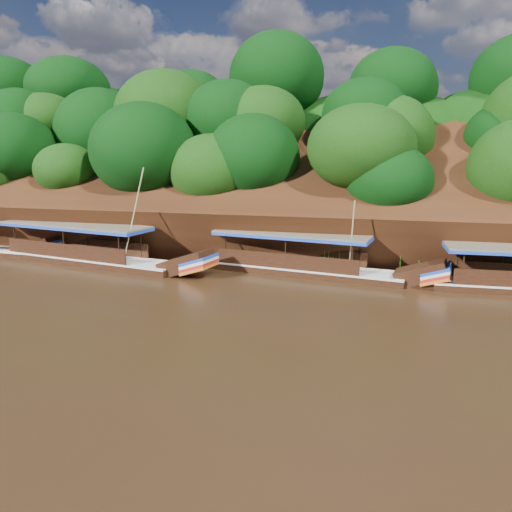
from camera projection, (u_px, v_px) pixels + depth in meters
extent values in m
plane|color=black|center=(285.00, 316.00, 23.97)|extent=(160.00, 160.00, 0.00)
cube|color=#32180B|center=(325.00, 207.00, 38.42)|extent=(120.00, 16.12, 13.64)
cube|color=#32180B|center=(335.00, 232.00, 48.64)|extent=(120.00, 24.00, 12.00)
ellipsoid|color=#0A3F0E|center=(35.00, 138.00, 50.14)|extent=(20.00, 10.00, 8.00)
ellipsoid|color=#0A3F0E|center=(247.00, 207.00, 38.91)|extent=(18.00, 8.00, 6.40)
ellipsoid|color=#0A3F0E|center=(336.00, 134.00, 43.88)|extent=(24.00, 11.00, 8.40)
cube|color=black|center=(303.00, 274.00, 32.08)|extent=(13.12, 4.50, 0.97)
cube|color=silver|center=(303.00, 267.00, 31.98)|extent=(13.13, 4.57, 0.11)
cube|color=black|center=(421.00, 274.00, 29.05)|extent=(3.32, 2.26, 1.82)
cube|color=#1B41B3|center=(436.00, 270.00, 28.67)|extent=(1.88, 2.09, 0.66)
cube|color=red|center=(436.00, 276.00, 28.74)|extent=(1.88, 2.09, 0.66)
cube|color=brown|center=(292.00, 233.00, 31.86)|extent=(10.42, 4.38, 0.13)
cube|color=#1B41B3|center=(292.00, 235.00, 31.89)|extent=(10.42, 4.38, 0.19)
cylinder|color=tan|center=(352.00, 236.00, 29.65)|extent=(0.34, 1.35, 4.42)
cube|color=black|center=(88.00, 263.00, 35.12)|extent=(14.94, 5.28, 1.01)
cube|color=silver|center=(87.00, 257.00, 35.02)|extent=(14.96, 5.35, 0.11)
cube|color=black|center=(187.00, 264.00, 31.49)|extent=(3.76, 2.48, 1.98)
cube|color=#1B41B3|center=(199.00, 260.00, 31.03)|extent=(2.15, 2.23, 0.74)
cube|color=red|center=(199.00, 266.00, 31.11)|extent=(2.15, 2.23, 0.74)
cube|color=brown|center=(75.00, 225.00, 34.95)|extent=(11.87, 5.02, 0.13)
cube|color=#1B41B3|center=(75.00, 227.00, 34.98)|extent=(11.87, 5.02, 0.20)
cylinder|color=tan|center=(134.00, 215.00, 32.29)|extent=(1.70, 0.35, 6.15)
cube|color=black|center=(41.00, 248.00, 36.85)|extent=(3.06, 1.96, 1.77)
cube|color=#1B41B3|center=(49.00, 244.00, 36.55)|extent=(1.65, 1.93, 0.64)
cube|color=red|center=(50.00, 249.00, 36.63)|extent=(1.65, 1.93, 0.64)
cone|color=#3A6D1B|center=(57.00, 246.00, 37.29)|extent=(1.50, 1.50, 1.61)
cone|color=#3A6D1B|center=(132.00, 245.00, 36.19)|extent=(1.50, 1.50, 2.16)
cone|color=#3A6D1B|center=(237.00, 257.00, 33.66)|extent=(1.50, 1.50, 1.46)
cone|color=#3A6D1B|center=(331.00, 261.00, 32.25)|extent=(1.50, 1.50, 1.58)
cone|color=#3A6D1B|center=(411.00, 259.00, 31.54)|extent=(1.50, 1.50, 2.16)
cone|color=#3A6D1B|center=(510.00, 270.00, 29.58)|extent=(1.50, 1.50, 1.66)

